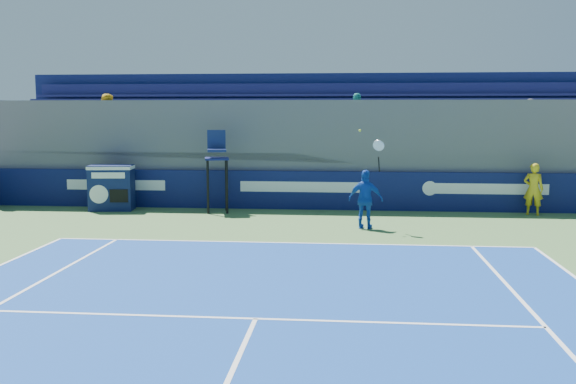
# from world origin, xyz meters

# --- Properties ---
(ball_person) EXTENTS (0.65, 0.53, 1.53)m
(ball_person) POSITION_xyz_m (6.73, 16.59, 0.78)
(ball_person) COLOR yellow
(ball_person) RESTS_ON apron
(back_hoarding) EXTENTS (20.40, 0.21, 1.20)m
(back_hoarding) POSITION_xyz_m (0.00, 17.10, 0.60)
(back_hoarding) COLOR #0D1348
(back_hoarding) RESTS_ON ground
(match_clock) EXTENTS (1.39, 0.87, 1.40)m
(match_clock) POSITION_xyz_m (-5.90, 16.36, 0.74)
(match_clock) COLOR #0E1847
(match_clock) RESTS_ON ground
(umpire_chair) EXTENTS (0.84, 0.84, 2.48)m
(umpire_chair) POSITION_xyz_m (-2.59, 16.29, 1.53)
(umpire_chair) COLOR black
(umpire_chair) RESTS_ON ground
(tennis_player) EXTENTS (0.96, 0.61, 2.57)m
(tennis_player) POSITION_xyz_m (1.79, 13.92, 0.78)
(tennis_player) COLOR #1647B2
(tennis_player) RESTS_ON apron
(stadium_seating) EXTENTS (21.00, 4.05, 4.40)m
(stadium_seating) POSITION_xyz_m (-0.01, 19.15, 1.83)
(stadium_seating) COLOR #56565B
(stadium_seating) RESTS_ON ground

